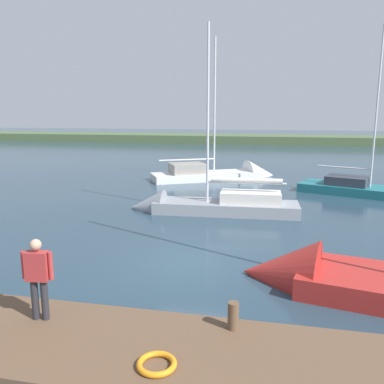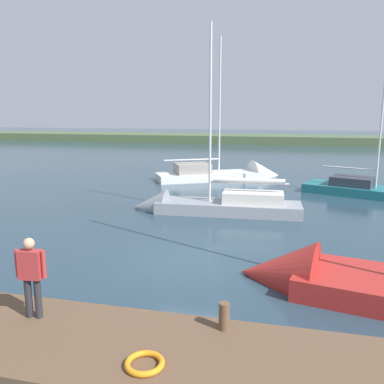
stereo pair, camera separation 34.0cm
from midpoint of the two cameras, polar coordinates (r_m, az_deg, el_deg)
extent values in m
plane|color=#263D4C|center=(12.93, 0.11, -9.71)|extent=(200.00, 200.00, 0.00)
cube|color=#4C603D|center=(63.12, 10.92, 6.86)|extent=(180.00, 8.00, 2.40)
cube|color=brown|center=(7.90, -10.29, -22.16)|extent=(19.29, 2.57, 0.60)
cylinder|color=brown|center=(7.90, 5.91, -17.23)|extent=(0.21, 0.21, 0.53)
torus|color=orange|center=(7.04, -5.30, -23.19)|extent=(0.66, 0.66, 0.10)
cube|color=gray|center=(18.78, 5.67, -2.76)|extent=(6.77, 2.15, 0.88)
cone|color=gray|center=(19.46, -5.55, -2.26)|extent=(1.73, 1.91, 1.83)
cube|color=silver|center=(18.57, 9.22, -0.79)|extent=(2.80, 1.44, 0.52)
cylinder|color=silver|center=(18.32, 3.17, 10.89)|extent=(0.11, 0.11, 7.95)
cylinder|color=silver|center=(18.44, 8.64, 1.28)|extent=(3.61, 0.27, 0.09)
cylinder|color=silver|center=(18.42, 8.65, 1.65)|extent=(3.25, 0.37, 0.21)
cone|color=#B22823|center=(11.71, 12.80, -11.83)|extent=(2.52, 2.70, 2.31)
cube|color=#1E6B75|center=(24.77, 23.95, -0.35)|extent=(7.12, 4.57, 0.89)
cube|color=#333842|center=(24.80, 22.34, 1.45)|extent=(2.73, 2.44, 0.52)
cylinder|color=silver|center=(24.27, 25.95, 10.69)|extent=(0.11, 0.11, 8.70)
cylinder|color=silver|center=(24.75, 21.90, 3.20)|extent=(2.79, 1.16, 0.09)
cube|color=white|center=(28.08, 2.90, 1.97)|extent=(7.60, 5.54, 0.80)
cone|color=white|center=(29.66, 10.79, 2.29)|extent=(2.93, 3.03, 2.32)
cube|color=gray|center=(27.61, 0.40, 3.39)|extent=(2.92, 2.74, 0.69)
cylinder|color=silver|center=(27.93, 4.34, 12.09)|extent=(0.12, 0.12, 9.09)
cylinder|color=silver|center=(27.52, 0.34, 4.64)|extent=(3.52, 1.96, 0.10)
cylinder|color=#28282D|center=(8.70, -20.05, -14.05)|extent=(0.14, 0.14, 0.82)
cylinder|color=#28282D|center=(8.79, -21.25, -13.88)|extent=(0.14, 0.14, 0.82)
cube|color=#B23333|center=(8.47, -20.98, -9.66)|extent=(0.47, 0.27, 0.58)
sphere|color=tan|center=(8.34, -21.19, -6.87)|extent=(0.22, 0.22, 0.22)
cylinder|color=#B23333|center=(8.35, -19.31, -9.75)|extent=(0.09, 0.09, 0.55)
cylinder|color=#B23333|center=(8.60, -22.62, -9.38)|extent=(0.09, 0.09, 0.55)
camera|label=1|loc=(0.17, -89.31, 0.14)|focal=37.36mm
camera|label=2|loc=(0.17, 90.69, -0.14)|focal=37.36mm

